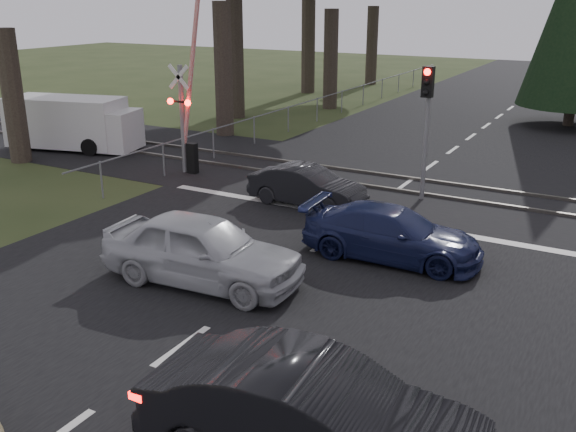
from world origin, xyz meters
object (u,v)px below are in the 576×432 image
Objects in this scene: dark_hatchback at (314,419)px; white_van at (75,123)px; silver_car at (202,250)px; dark_car_far at (307,186)px; traffic_signal_center at (427,110)px; crossing_signal at (187,116)px; blue_sedan at (392,234)px.

white_van is at bearing 49.75° from dark_hatchback.
silver_car is 1.26× the size of dark_car_far.
traffic_signal_center is 14.83m from white_van.
dark_hatchback is at bearing -78.44° from traffic_signal_center.
traffic_signal_center is at bearing 6.71° from dark_hatchback.
crossing_signal reaches higher than white_van.
crossing_signal reaches higher than dark_car_far.
crossing_signal is 6.57m from white_van.
dark_hatchback is (10.80, -11.44, -1.29)m from crossing_signal.
traffic_signal_center is (8.27, 0.89, 0.75)m from crossing_signal.
dark_hatchback is 11.49m from dark_car_far.
dark_car_far is (-2.86, -2.18, -2.21)m from traffic_signal_center.
white_van reaches higher than blue_sedan.
dark_car_far is 0.63× the size of white_van.
white_van is (-14.72, -0.07, -1.73)m from traffic_signal_center.
traffic_signal_center is at bearing 6.15° from crossing_signal.
blue_sedan is at bearing -23.67° from crossing_signal.
traffic_signal_center reaches higher than white_van.
silver_car reaches higher than dark_car_far.
crossing_signal is 1.93× the size of dark_car_far.
crossing_signal is at bearing -173.85° from traffic_signal_center.
dark_hatchback is 21.16m from white_van.
crossing_signal is 5.75m from dark_car_far.
traffic_signal_center is at bearing -19.79° from silver_car.
dark_hatchback is at bearing -169.97° from blue_sedan.
silver_car is 0.79× the size of white_van.
traffic_signal_center reaches higher than silver_car.
blue_sedan is 4.59m from dark_car_far.
crossing_signal is at bearing 79.01° from dark_car_far.
silver_car is at bearing -50.84° from crossing_signal.
dark_car_far is (-3.71, 2.71, -0.04)m from blue_sedan.
dark_hatchback is 0.82× the size of white_van.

